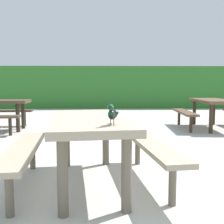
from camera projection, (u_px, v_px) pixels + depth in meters
ground_plane at (111, 192)px, 2.69m from camera, size 60.00×60.00×0.00m
hedge_wall at (107, 87)px, 13.15m from camera, size 28.00×1.25×2.02m
picnic_table_foreground at (89, 134)px, 2.86m from camera, size 1.88×1.91×0.74m
bird_grackle at (112, 114)px, 2.23m from camera, size 0.11×0.28×0.18m
picnic_table_mid_left at (213, 107)px, 6.67m from camera, size 1.78×1.84×0.74m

